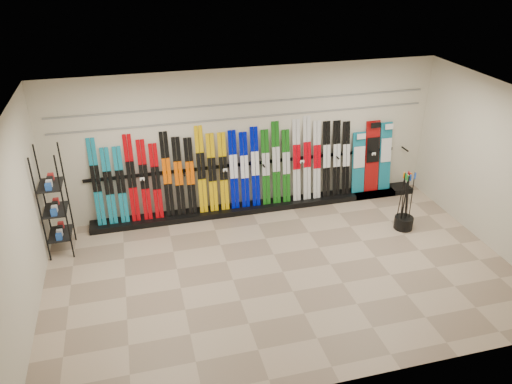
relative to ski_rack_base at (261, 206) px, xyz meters
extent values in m
plane|color=gray|center=(-0.22, -2.28, -0.06)|extent=(8.00, 8.00, 0.00)
plane|color=beige|center=(-0.22, 0.22, 1.44)|extent=(8.00, 0.00, 8.00)
plane|color=beige|center=(-4.22, -2.28, 1.44)|extent=(0.00, 5.00, 5.00)
plane|color=beige|center=(3.78, -2.28, 1.44)|extent=(0.00, 5.00, 5.00)
plane|color=silver|center=(-0.22, -2.28, 2.94)|extent=(8.00, 8.00, 0.00)
cube|color=black|center=(0.00, 0.00, 0.00)|extent=(8.00, 0.40, 0.12)
cube|color=teal|center=(-3.27, 0.08, 0.93)|extent=(0.17, 0.28, 1.75)
cube|color=teal|center=(-3.05, 0.07, 0.83)|extent=(0.17, 0.25, 1.54)
cube|color=teal|center=(-2.82, 0.07, 0.83)|extent=(0.17, 0.25, 1.54)
cube|color=#B50209|center=(-2.60, 0.08, 0.94)|extent=(0.17, 0.28, 1.75)
cube|color=#B50209|center=(-2.37, 0.07, 0.87)|extent=(0.17, 0.26, 1.63)
cube|color=#B50209|center=(-2.14, 0.07, 0.82)|extent=(0.17, 0.25, 1.53)
cube|color=black|center=(-1.92, 0.08, 0.93)|extent=(0.17, 0.28, 1.74)
cube|color=black|center=(-1.69, 0.07, 0.87)|extent=(0.17, 0.26, 1.62)
cube|color=black|center=(-1.46, 0.07, 0.85)|extent=(0.17, 0.26, 1.58)
cube|color=#E8B309|center=(-1.23, 0.09, 0.96)|extent=(0.17, 0.29, 1.80)
cube|color=#E8B309|center=(-1.01, 0.07, 0.87)|extent=(0.17, 0.26, 1.63)
cube|color=#E8B309|center=(-0.78, 0.07, 0.87)|extent=(0.17, 0.26, 1.62)
cube|color=#000AAF|center=(-0.57, 0.08, 0.88)|extent=(0.17, 0.27, 1.65)
cube|color=#000AAF|center=(-0.34, 0.07, 0.86)|extent=(0.17, 0.26, 1.59)
cube|color=#000AAF|center=(-0.11, 0.08, 0.90)|extent=(0.17, 0.27, 1.68)
cube|color=#156013|center=(0.12, 0.07, 0.86)|extent=(0.17, 0.26, 1.60)
cube|color=#156013|center=(0.34, 0.08, 0.93)|extent=(0.17, 0.28, 1.75)
cube|color=#156013|center=(0.56, 0.07, 0.84)|extent=(0.17, 0.25, 1.56)
cube|color=silver|center=(0.79, 0.08, 0.94)|extent=(0.17, 0.28, 1.76)
cube|color=silver|center=(1.03, 0.09, 0.96)|extent=(0.17, 0.29, 1.81)
cube|color=silver|center=(1.25, 0.08, 0.90)|extent=(0.17, 0.27, 1.69)
cube|color=black|center=(1.47, 0.08, 0.89)|extent=(0.17, 0.27, 1.66)
cube|color=black|center=(1.70, 0.08, 0.89)|extent=(0.17, 0.27, 1.65)
cube|color=black|center=(1.92, 0.07, 0.87)|extent=(0.17, 0.26, 1.62)
cube|color=#14728C|center=(2.23, 0.07, 0.74)|extent=(0.29, 0.21, 1.36)
cube|color=#990C0C|center=(2.54, 0.08, 0.85)|extent=(0.32, 0.24, 1.58)
cube|color=#14728C|center=(2.87, 0.08, 0.82)|extent=(0.27, 0.23, 1.52)
cube|color=black|center=(-3.97, -0.58, 0.95)|extent=(0.40, 0.60, 2.01)
cylinder|color=black|center=(2.54, -1.49, 0.07)|extent=(0.37, 0.37, 0.25)
cylinder|color=black|center=(2.55, -1.39, 0.55)|extent=(0.05, 0.08, 1.18)
cylinder|color=black|center=(2.46, -1.39, 0.55)|extent=(0.03, 0.08, 1.18)
cylinder|color=black|center=(2.64, -1.48, 0.55)|extent=(0.05, 0.11, 1.18)
cylinder|color=black|center=(2.46, -1.54, 0.55)|extent=(0.02, 0.07, 1.18)
cylinder|color=black|center=(2.55, -1.45, 0.55)|extent=(0.11, 0.02, 1.18)
cylinder|color=black|center=(2.58, -1.46, 0.55)|extent=(0.14, 0.03, 1.18)
cylinder|color=black|center=(2.52, -1.53, 0.55)|extent=(0.06, 0.05, 1.18)
cylinder|color=black|center=(2.46, -1.48, 0.55)|extent=(0.02, 0.08, 1.18)
cylinder|color=black|center=(2.48, -1.49, 0.55)|extent=(0.02, 0.13, 1.18)
cube|color=gray|center=(-0.22, 0.20, 1.94)|extent=(7.60, 0.02, 0.03)
cube|color=gray|center=(-0.22, 0.20, 2.24)|extent=(7.60, 0.02, 0.03)
camera|label=1|loc=(-2.47, -9.02, 5.17)|focal=35.00mm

